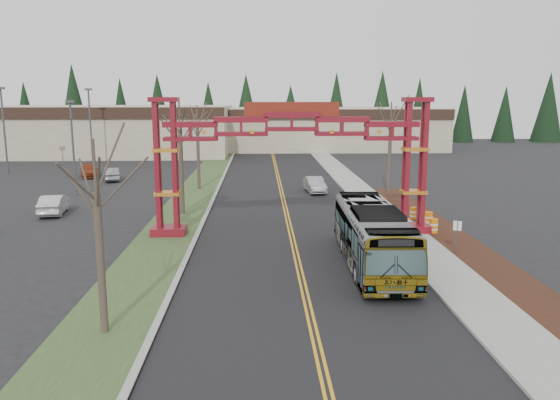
{
  "coord_description": "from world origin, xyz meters",
  "views": [
    {
      "loc": [
        -2.03,
        -16.81,
        8.9
      ],
      "look_at": [
        -0.93,
        12.75,
        3.31
      ],
      "focal_mm": 35.0,
      "sensor_mm": 36.0,
      "label": 1
    }
  ],
  "objects_px": {
    "light_pole_mid": "(4,124)",
    "barrel_mid": "(429,219)",
    "light_pole_far": "(90,121)",
    "retail_building_west": "(85,130)",
    "bare_tree_median_near": "(96,194)",
    "bare_tree_median_mid": "(180,130)",
    "bare_tree_median_far": "(197,128)",
    "street_sign": "(457,231)",
    "barrel_north": "(413,214)",
    "gateway_arch": "(292,143)",
    "silver_sedan": "(315,185)",
    "barrel_south": "(433,227)",
    "retail_building_east": "(328,128)",
    "light_pole_near": "(73,141)",
    "parked_car_mid_a": "(90,171)",
    "bare_tree_right_far": "(391,127)",
    "parked_car_far_a": "(111,174)",
    "transit_bus": "(372,236)"
  },
  "relations": [
    {
      "from": "silver_sedan",
      "to": "parked_car_mid_a",
      "type": "xyz_separation_m",
      "value": [
        -24.44,
        11.24,
        -0.03
      ]
    },
    {
      "from": "bare_tree_right_far",
      "to": "barrel_mid",
      "type": "xyz_separation_m",
      "value": [
        -0.32,
        -13.43,
        -5.7
      ]
    },
    {
      "from": "bare_tree_median_mid",
      "to": "retail_building_east",
      "type": "bearing_deg",
      "value": 72.02
    },
    {
      "from": "bare_tree_median_near",
      "to": "barrel_north",
      "type": "height_order",
      "value": "bare_tree_median_near"
    },
    {
      "from": "gateway_arch",
      "to": "bare_tree_median_near",
      "type": "height_order",
      "value": "gateway_arch"
    },
    {
      "from": "light_pole_far",
      "to": "gateway_arch",
      "type": "bearing_deg",
      "value": -57.82
    },
    {
      "from": "gateway_arch",
      "to": "barrel_north",
      "type": "distance_m",
      "value": 11.37
    },
    {
      "from": "bare_tree_median_far",
      "to": "street_sign",
      "type": "relative_size",
      "value": 4.04
    },
    {
      "from": "bare_tree_median_near",
      "to": "light_pole_near",
      "type": "bearing_deg",
      "value": 109.89
    },
    {
      "from": "retail_building_east",
      "to": "bare_tree_median_near",
      "type": "height_order",
      "value": "bare_tree_median_near"
    },
    {
      "from": "retail_building_east",
      "to": "bare_tree_median_near",
      "type": "relative_size",
      "value": 5.12
    },
    {
      "from": "bare_tree_median_far",
      "to": "street_sign",
      "type": "xyz_separation_m",
      "value": [
        17.11,
        -23.28,
        -4.55
      ]
    },
    {
      "from": "parked_car_mid_a",
      "to": "bare_tree_right_far",
      "type": "bearing_deg",
      "value": -39.98
    },
    {
      "from": "light_pole_mid",
      "to": "barrel_mid",
      "type": "relative_size",
      "value": 9.57
    },
    {
      "from": "silver_sedan",
      "to": "light_pole_near",
      "type": "xyz_separation_m",
      "value": [
        -22.04,
        -0.89,
        4.26
      ]
    },
    {
      "from": "light_pole_far",
      "to": "street_sign",
      "type": "relative_size",
      "value": 4.97
    },
    {
      "from": "transit_bus",
      "to": "bare_tree_median_near",
      "type": "xyz_separation_m",
      "value": [
        -11.93,
        -8.19,
        3.8
      ]
    },
    {
      "from": "light_pole_near",
      "to": "barrel_south",
      "type": "relative_size",
      "value": 8.13
    },
    {
      "from": "bare_tree_right_far",
      "to": "light_pole_far",
      "type": "bearing_deg",
      "value": 145.52
    },
    {
      "from": "light_pole_far",
      "to": "barrel_mid",
      "type": "relative_size",
      "value": 9.55
    },
    {
      "from": "light_pole_near",
      "to": "street_sign",
      "type": "distance_m",
      "value": 34.78
    },
    {
      "from": "retail_building_west",
      "to": "bare_tree_median_far",
      "type": "bearing_deg",
      "value": -58.49
    },
    {
      "from": "barrel_north",
      "to": "retail_building_west",
      "type": "bearing_deg",
      "value": 128.01
    },
    {
      "from": "street_sign",
      "to": "retail_building_east",
      "type": "bearing_deg",
      "value": 89.24
    },
    {
      "from": "transit_bus",
      "to": "light_pole_mid",
      "type": "xyz_separation_m",
      "value": [
        -35.9,
        37.44,
        4.18
      ]
    },
    {
      "from": "parked_car_far_a",
      "to": "bare_tree_median_far",
      "type": "distance_m",
      "value": 12.95
    },
    {
      "from": "silver_sedan",
      "to": "barrel_north",
      "type": "xyz_separation_m",
      "value": [
        6.05,
        -12.17,
        -0.23
      ]
    },
    {
      "from": "retail_building_west",
      "to": "bare_tree_median_near",
      "type": "xyz_separation_m",
      "value": [
        22.0,
        -68.99,
        1.67
      ]
    },
    {
      "from": "bare_tree_median_far",
      "to": "light_pole_far",
      "type": "relative_size",
      "value": 0.81
    },
    {
      "from": "retail_building_west",
      "to": "light_pole_mid",
      "type": "distance_m",
      "value": 23.53
    },
    {
      "from": "barrel_north",
      "to": "light_pole_mid",
      "type": "bearing_deg",
      "value": 146.95
    },
    {
      "from": "bare_tree_right_far",
      "to": "light_pole_mid",
      "type": "distance_m",
      "value": 44.71
    },
    {
      "from": "retail_building_west",
      "to": "silver_sedan",
      "type": "height_order",
      "value": "retail_building_west"
    },
    {
      "from": "bare_tree_median_mid",
      "to": "light_pole_far",
      "type": "relative_size",
      "value": 0.88
    },
    {
      "from": "parked_car_mid_a",
      "to": "bare_tree_median_mid",
      "type": "height_order",
      "value": "bare_tree_median_mid"
    },
    {
      "from": "light_pole_far",
      "to": "street_sign",
      "type": "bearing_deg",
      "value": -52.7
    },
    {
      "from": "retail_building_west",
      "to": "barrel_mid",
      "type": "relative_size",
      "value": 43.81
    },
    {
      "from": "light_pole_mid",
      "to": "light_pole_far",
      "type": "xyz_separation_m",
      "value": [
        7.51,
        8.27,
        -0.02
      ]
    },
    {
      "from": "gateway_arch",
      "to": "light_pole_mid",
      "type": "relative_size",
      "value": 1.81
    },
    {
      "from": "bare_tree_median_near",
      "to": "bare_tree_median_mid",
      "type": "distance_m",
      "value": 21.54
    },
    {
      "from": "street_sign",
      "to": "barrel_south",
      "type": "xyz_separation_m",
      "value": [
        0.22,
        4.82,
        -0.92
      ]
    },
    {
      "from": "bare_tree_median_far",
      "to": "bare_tree_right_far",
      "type": "height_order",
      "value": "bare_tree_right_far"
    },
    {
      "from": "silver_sedan",
      "to": "bare_tree_median_far",
      "type": "bearing_deg",
      "value": 162.97
    },
    {
      "from": "silver_sedan",
      "to": "light_pole_near",
      "type": "distance_m",
      "value": 22.47
    },
    {
      "from": "retail_building_east",
      "to": "bare_tree_right_far",
      "type": "distance_m",
      "value": 46.83
    },
    {
      "from": "light_pole_mid",
      "to": "barrel_north",
      "type": "bearing_deg",
      "value": -33.05
    },
    {
      "from": "retail_building_west",
      "to": "street_sign",
      "type": "height_order",
      "value": "retail_building_west"
    },
    {
      "from": "gateway_arch",
      "to": "bare_tree_median_near",
      "type": "xyz_separation_m",
      "value": [
        -8.0,
        -15.03,
        -0.55
      ]
    },
    {
      "from": "retail_building_west",
      "to": "bare_tree_median_mid",
      "type": "xyz_separation_m",
      "value": [
        22.0,
        -47.48,
        2.74
      ]
    },
    {
      "from": "parked_car_mid_a",
      "to": "light_pole_near",
      "type": "distance_m",
      "value": 13.09
    }
  ]
}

